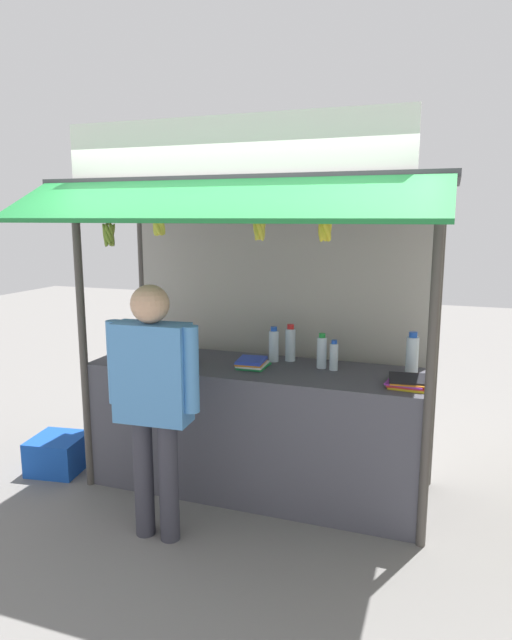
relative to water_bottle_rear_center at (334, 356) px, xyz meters
The scene contains 18 objects.
ground_plane 1.22m from the water_bottle_rear_center, behind, with size 20.00×20.00×0.00m, color slate.
stall_counter 0.82m from the water_bottle_rear_center, behind, with size 2.49×0.74×0.97m, color #4C4C56.
stall_structure 0.79m from the water_bottle_rear_center, behind, with size 2.69×1.61×2.66m.
water_bottle_rear_center is the anchor object (origin of this frame).
water_bottle_right 0.10m from the water_bottle_rear_center, 164.60° to the left, with size 0.07×0.07×0.26m.
water_bottle_front_right 0.49m from the water_bottle_rear_center, 169.41° to the left, with size 0.08×0.08×0.27m.
water_bottle_far_left 0.54m from the water_bottle_rear_center, ahead, with size 0.09×0.09×0.31m.
water_bottle_back_right 1.23m from the water_bottle_rear_center, behind, with size 0.06×0.06×0.22m.
water_bottle_front_left 0.40m from the water_bottle_rear_center, 157.75° to the left, with size 0.08×0.08×0.28m.
magazine_stack_mid_right 0.60m from the water_bottle_rear_center, 166.97° to the right, with size 0.23×0.26×0.06m.
magazine_stack_left 1.15m from the water_bottle_rear_center, 168.67° to the right, with size 0.20×0.28×0.08m.
magazine_stack_center 0.59m from the water_bottle_rear_center, 22.66° to the right, with size 0.28×0.29×0.06m.
banana_bunch_rightmost 1.54m from the water_bottle_rear_center, 152.32° to the right, with size 0.09×0.10×0.25m.
banana_bunch_inner_left 1.14m from the water_bottle_rear_center, 123.45° to the right, with size 0.10×0.10×0.27m.
banana_bunch_inner_right 1.79m from the water_bottle_rear_center, 158.86° to the right, with size 0.10×0.10×0.32m.
banana_bunch_leftmost 1.07m from the water_bottle_rear_center, 86.26° to the right, with size 0.10×0.10×0.27m.
vendor_person 1.33m from the water_bottle_rear_center, 135.64° to the right, with size 0.63×0.24×1.66m.
plastic_crate 2.42m from the water_bottle_rear_center, behind, with size 0.41×0.41×0.28m, color #194CB2.
Camera 1 is at (1.32, -3.75, 2.06)m, focal length 31.10 mm.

